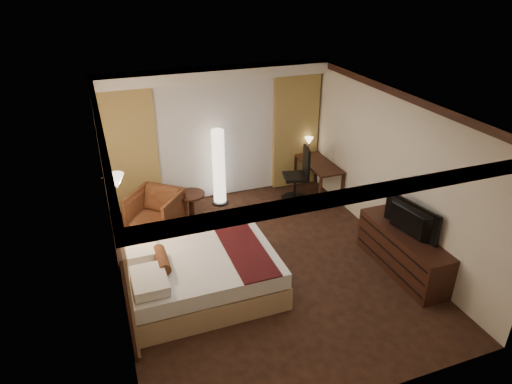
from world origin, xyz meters
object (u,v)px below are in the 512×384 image
object	(u,v)px
floor_lamp	(219,167)
dresser	(402,251)
office_chair	(295,175)
desk	(318,179)
armchair	(155,210)
side_table	(192,207)
television	(407,216)
bed	(202,274)

from	to	relation	value
floor_lamp	dresser	size ratio (longest dim) A/B	0.88
office_chair	desk	bearing A→B (deg)	17.44
armchair	office_chair	xyz separation A→B (m)	(2.88, 0.23, 0.15)
side_table	floor_lamp	xyz separation A→B (m)	(0.70, 0.52, 0.50)
side_table	office_chair	xyz separation A→B (m)	(2.19, 0.08, 0.29)
television	bed	bearing A→B (deg)	69.40
armchair	side_table	xyz separation A→B (m)	(0.69, 0.15, -0.14)
bed	floor_lamp	distance (m)	2.86
side_table	floor_lamp	distance (m)	1.01
desk	television	xyz separation A→B (m)	(0.02, -2.83, 0.62)
bed	desk	size ratio (longest dim) A/B	1.70
armchair	television	world-z (taller)	television
side_table	floor_lamp	bearing A→B (deg)	36.31
dresser	television	size ratio (longest dim) A/B	1.72
floor_lamp	office_chair	xyz separation A→B (m)	(1.48, -0.43, -0.21)
side_table	television	bearing A→B (deg)	-44.43
armchair	bed	bearing A→B (deg)	-40.31
floor_lamp	dresser	distance (m)	3.85
desk	office_chair	size ratio (longest dim) A/B	1.10
desk	television	world-z (taller)	television
bed	armchair	bearing A→B (deg)	100.49
dresser	side_table	bearing A→B (deg)	135.88
floor_lamp	television	world-z (taller)	floor_lamp
floor_lamp	dresser	world-z (taller)	floor_lamp
bed	side_table	xyz separation A→B (m)	(0.33, 2.11, -0.03)
bed	floor_lamp	xyz separation A→B (m)	(1.03, 2.63, 0.48)
floor_lamp	dresser	bearing A→B (deg)	-57.10
armchair	floor_lamp	size ratio (longest dim) A/B	0.55
armchair	dresser	size ratio (longest dim) A/B	0.48
bed	television	size ratio (longest dim) A/B	2.08
bed	dresser	distance (m)	3.16
bed	armchair	world-z (taller)	armchair
desk	television	size ratio (longest dim) A/B	1.22
side_table	dresser	size ratio (longest dim) A/B	0.32
armchair	side_table	distance (m)	0.72
armchair	office_chair	distance (m)	2.89
armchair	television	bearing A→B (deg)	2.71
floor_lamp	office_chair	size ratio (longest dim) A/B	1.37
desk	office_chair	world-z (taller)	office_chair
floor_lamp	dresser	xyz separation A→B (m)	(2.07, -3.21, -0.44)
bed	television	xyz separation A→B (m)	(3.07, -0.58, 0.68)
side_table	television	size ratio (longest dim) A/B	0.55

